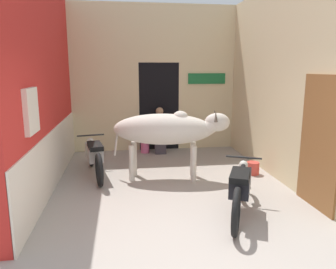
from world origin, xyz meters
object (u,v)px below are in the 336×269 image
object	(u,v)px
cow	(168,130)
motorcycle_far	(94,155)
shopkeeper_seated	(160,130)
plastic_stool	(145,145)
motorcycle_near	(240,187)
bucket	(253,168)

from	to	relation	value
cow	motorcycle_far	world-z (taller)	cow
shopkeeper_seated	plastic_stool	size ratio (longest dim) A/B	3.03
cow	motorcycle_far	xyz separation A→B (m)	(-1.47, 0.39, -0.56)
motorcycle_near	shopkeeper_seated	size ratio (longest dim) A/B	1.55
cow	shopkeeper_seated	world-z (taller)	cow
motorcycle_near	shopkeeper_seated	bearing A→B (deg)	101.14
shopkeeper_seated	bucket	distance (m)	2.72
cow	plastic_stool	bearing A→B (deg)	98.18
motorcycle_far	bucket	world-z (taller)	motorcycle_far
motorcycle_near	cow	bearing A→B (deg)	114.99
cow	plastic_stool	size ratio (longest dim) A/B	5.89
motorcycle_far	shopkeeper_seated	size ratio (longest dim) A/B	1.68
cow	shopkeeper_seated	distance (m)	2.09
motorcycle_near	bucket	bearing A→B (deg)	62.01
cow	bucket	xyz separation A→B (m)	(1.81, 0.01, -0.87)
cow	shopkeeper_seated	xyz separation A→B (m)	(0.08, 2.05, -0.38)
motorcycle_near	shopkeeper_seated	xyz separation A→B (m)	(-0.76, 3.86, 0.18)
cow	motorcycle_near	world-z (taller)	cow
motorcycle_far	shopkeeper_seated	world-z (taller)	shopkeeper_seated
motorcycle_near	bucket	size ratio (longest dim) A/B	7.14
cow	plastic_stool	distance (m)	2.29
plastic_stool	bucket	xyz separation A→B (m)	(2.11, -2.12, -0.08)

